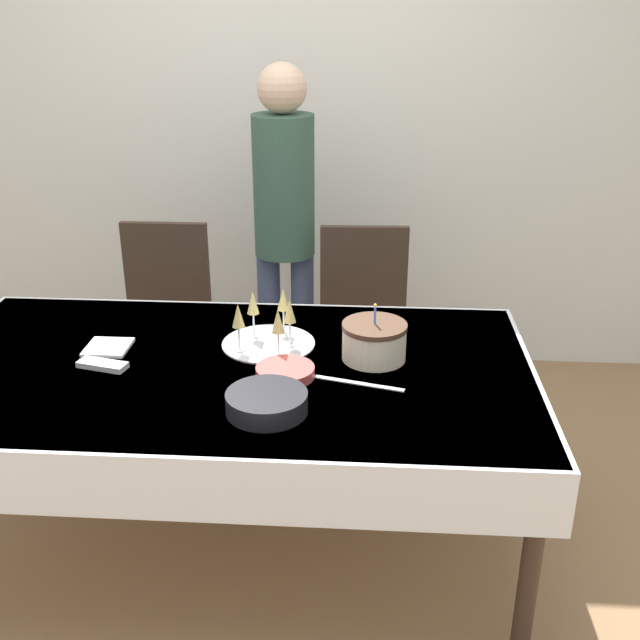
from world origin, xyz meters
TOP-DOWN VIEW (x-y plane):
  - ground_plane at (0.00, 0.00)m, footprint 12.00×12.00m
  - wall_back at (0.00, 1.71)m, footprint 8.00×0.05m
  - dining_table at (0.00, 0.00)m, footprint 2.09×1.14m
  - dining_chair_far_left at (-0.46, 0.89)m, footprint 0.42×0.42m
  - dining_chair_far_right at (0.46, 0.89)m, footprint 0.44×0.44m
  - birthday_cake at (0.50, 0.08)m, footprint 0.22×0.22m
  - champagne_tray at (0.13, 0.17)m, footprint 0.33×0.33m
  - plate_stack_main at (0.18, -0.30)m, footprint 0.25×0.25m
  - plate_stack_dessert at (0.21, -0.07)m, footprint 0.19×0.19m
  - cake_knife at (0.45, -0.11)m, footprint 0.29×0.10m
  - fork_pile at (-0.41, -0.05)m, footprint 0.18×0.10m
  - napkin_pile at (-0.44, 0.10)m, footprint 0.15×0.15m
  - person_standing at (0.08, 1.10)m, footprint 0.28×0.28m

SIDE VIEW (x-z plane):
  - ground_plane at x=0.00m, z-range 0.00..0.00m
  - dining_chair_far_left at x=-0.46m, z-range 0.05..1.03m
  - dining_chair_far_right at x=0.46m, z-range 0.05..1.03m
  - dining_table at x=0.00m, z-range 0.28..1.05m
  - cake_knife at x=0.45m, z-range 0.77..0.77m
  - napkin_pile at x=-0.44m, z-range 0.77..0.78m
  - fork_pile at x=-0.41m, z-range 0.77..0.79m
  - plate_stack_dessert at x=0.21m, z-range 0.77..0.80m
  - plate_stack_main at x=0.18m, z-range 0.77..0.83m
  - birthday_cake at x=0.50m, z-range 0.73..0.94m
  - champagne_tray at x=0.13m, z-range 0.75..0.93m
  - person_standing at x=0.08m, z-range 0.17..1.84m
  - wall_back at x=0.00m, z-range 0.00..2.70m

